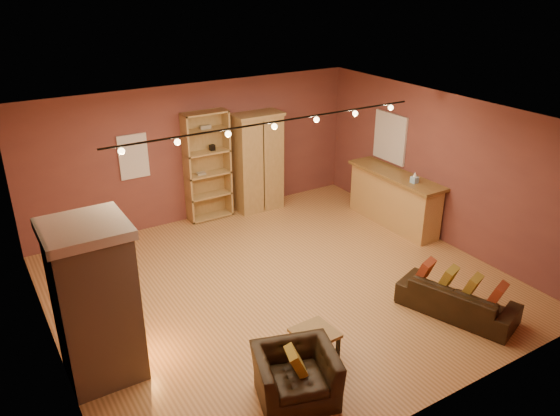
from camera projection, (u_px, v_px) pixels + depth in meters
floor at (281, 285)px, 9.03m from camera, size 7.00×7.00×0.00m
ceiling at (281, 120)px, 7.91m from camera, size 7.00×7.00×0.00m
back_wall at (197, 153)px, 11.01m from camera, size 7.00×0.02×2.80m
left_wall at (43, 267)px, 6.80m from camera, size 0.02×6.50×2.80m
right_wall at (441, 168)px, 10.14m from camera, size 0.02×6.50×2.80m
fireplace at (96, 302)px, 6.68m from camera, size 1.01×0.98×2.12m
back_window at (133, 156)px, 10.31m from camera, size 0.56×0.04×0.86m
bookcase at (206, 165)px, 11.08m from camera, size 0.92×0.36×2.26m
armoire at (258, 162)px, 11.53m from camera, size 1.04×0.60×2.11m
bar_counter at (394, 198)px, 11.01m from camera, size 0.61×2.27×1.08m
tissue_box at (415, 178)px, 10.31m from camera, size 0.12×0.12×0.21m
right_window at (390, 137)px, 11.12m from camera, size 0.05×0.90×1.00m
loveseat at (458, 293)px, 8.15m from camera, size 1.05×1.80×0.74m
armchair at (296, 368)px, 6.53m from camera, size 1.11×0.89×0.85m
coffee_table at (315, 335)px, 7.24m from camera, size 0.56×0.56×0.40m
track_rail at (274, 124)px, 8.11m from camera, size 5.20×0.09×0.13m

